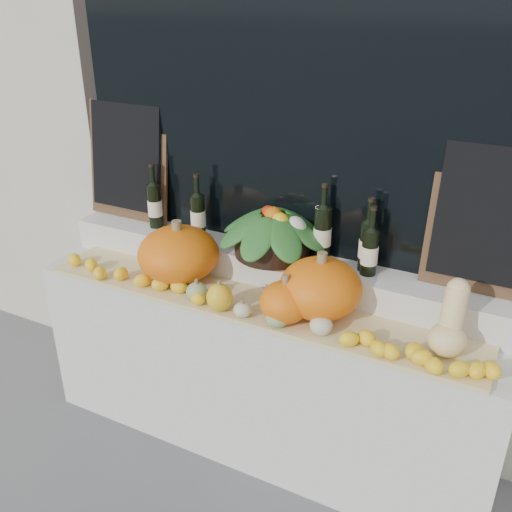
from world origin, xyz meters
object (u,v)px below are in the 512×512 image
produce_bowl (273,230)px  wine_bottle_tall (322,233)px  pumpkin_right (320,288)px  butternut_squash (450,325)px  pumpkin_left (178,254)px

produce_bowl → wine_bottle_tall: size_ratio=1.50×
pumpkin_right → butternut_squash: bearing=-3.1°
wine_bottle_tall → butternut_squash: bearing=-23.4°
butternut_squash → produce_bowl: 0.92m
pumpkin_right → butternut_squash: (0.55, -0.03, -0.01)m
pumpkin_right → produce_bowl: 0.41m
produce_bowl → pumpkin_right: bearing=-32.5°
pumpkin_left → butternut_squash: size_ratio=1.35×
pumpkin_left → butternut_squash: (1.28, -0.03, -0.01)m
butternut_squash → produce_bowl: produce_bowl is taller
pumpkin_right → butternut_squash: butternut_squash is taller
produce_bowl → wine_bottle_tall: wine_bottle_tall is taller
butternut_squash → wine_bottle_tall: size_ratio=0.78×
pumpkin_left → wine_bottle_tall: wine_bottle_tall is taller
butternut_squash → produce_bowl: size_ratio=0.52×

